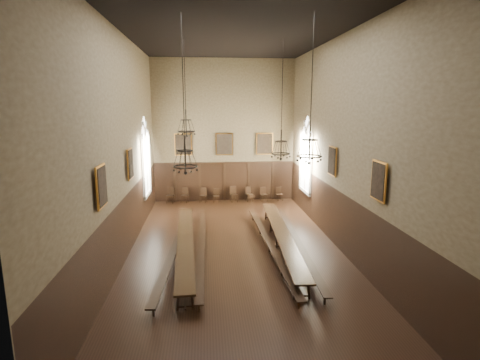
{
  "coord_description": "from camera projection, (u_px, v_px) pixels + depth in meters",
  "views": [
    {
      "loc": [
        -1.22,
        -14.93,
        6.09
      ],
      "look_at": [
        0.32,
        1.5,
        2.82
      ],
      "focal_mm": 28.0,
      "sensor_mm": 36.0,
      "label": 1
    }
  ],
  "objects": [
    {
      "name": "floor",
      "position": [
        236.0,
        252.0,
        15.88
      ],
      "size": [
        9.0,
        18.0,
        0.02
      ],
      "primitive_type": "cube",
      "color": "black",
      "rests_on": "ground"
    },
    {
      "name": "ceiling",
      "position": [
        235.0,
        27.0,
        14.13
      ],
      "size": [
        9.0,
        18.0,
        0.02
      ],
      "primitive_type": "cube",
      "color": "black",
      "rests_on": "ground"
    },
    {
      "name": "wall_back",
      "position": [
        224.0,
        131.0,
        23.8
      ],
      "size": [
        9.0,
        0.02,
        9.0
      ],
      "primitive_type": "cube",
      "color": "#766649",
      "rests_on": "ground"
    },
    {
      "name": "wall_front",
      "position": [
        280.0,
        204.0,
        6.21
      ],
      "size": [
        9.0,
        0.02,
        9.0
      ],
      "primitive_type": "cube",
      "color": "#766649",
      "rests_on": "ground"
    },
    {
      "name": "wall_left",
      "position": [
        121.0,
        147.0,
        14.59
      ],
      "size": [
        0.02,
        18.0,
        9.0
      ],
      "primitive_type": "cube",
      "color": "#766649",
      "rests_on": "ground"
    },
    {
      "name": "wall_right",
      "position": [
        344.0,
        145.0,
        15.42
      ],
      "size": [
        0.02,
        18.0,
        9.0
      ],
      "primitive_type": "cube",
      "color": "#766649",
      "rests_on": "ground"
    },
    {
      "name": "wainscot_panelling",
      "position": [
        236.0,
        224.0,
        15.64
      ],
      "size": [
        9.0,
        18.0,
        2.5
      ],
      "primitive_type": null,
      "color": "black",
      "rests_on": "floor"
    },
    {
      "name": "table_left",
      "position": [
        186.0,
        248.0,
        15.39
      ],
      "size": [
        1.08,
        9.35,
        0.73
      ],
      "rotation": [
        0.0,
        0.0,
        0.05
      ],
      "color": "black",
      "rests_on": "floor"
    },
    {
      "name": "table_right",
      "position": [
        282.0,
        241.0,
        16.16
      ],
      "size": [
        1.19,
        9.6,
        0.75
      ],
      "rotation": [
        0.0,
        0.0,
        -0.05
      ],
      "color": "black",
      "rests_on": "floor"
    },
    {
      "name": "bench_left_outer",
      "position": [
        176.0,
        247.0,
        15.66
      ],
      "size": [
        1.02,
        10.37,
        0.47
      ],
      "rotation": [
        0.0,
        0.0,
        -0.07
      ],
      "color": "black",
      "rests_on": "floor"
    },
    {
      "name": "bench_left_inner",
      "position": [
        202.0,
        247.0,
        15.67
      ],
      "size": [
        0.39,
        9.88,
        0.44
      ],
      "rotation": [
        0.0,
        0.0,
        -0.01
      ],
      "color": "black",
      "rests_on": "floor"
    },
    {
      "name": "bench_right_inner",
      "position": [
        269.0,
        246.0,
        15.8
      ],
      "size": [
        0.56,
        9.86,
        0.44
      ],
      "rotation": [
        0.0,
        0.0,
        0.03
      ],
      "color": "black",
      "rests_on": "floor"
    },
    {
      "name": "bench_right_outer",
      "position": [
        297.0,
        244.0,
        16.03
      ],
      "size": [
        0.81,
        9.76,
        0.44
      ],
      "rotation": [
        0.0,
        0.0,
        -0.05
      ],
      "color": "black",
      "rests_on": "floor"
    },
    {
      "name": "chair_0",
      "position": [
        170.0,
        198.0,
        23.89
      ],
      "size": [
        0.53,
        0.53,
        1.01
      ],
      "rotation": [
        0.0,
        0.0,
        -0.21
      ],
      "color": "black",
      "rests_on": "floor"
    },
    {
      "name": "chair_1",
      "position": [
        185.0,
        198.0,
        23.97
      ],
      "size": [
        0.53,
        0.53,
        0.96
      ],
      "rotation": [
        0.0,
        0.0,
        -0.29
      ],
      "color": "black",
      "rests_on": "floor"
    },
    {
      "name": "chair_2",
      "position": [
        203.0,
        198.0,
        24.02
      ],
      "size": [
        0.5,
        0.5,
        0.93
      ],
      "rotation": [
        0.0,
        0.0,
        -0.25
      ],
      "color": "black",
      "rests_on": "floor"
    },
    {
      "name": "chair_3",
      "position": [
        216.0,
        198.0,
        24.05
      ],
      "size": [
        0.4,
        0.4,
        0.86
      ],
      "rotation": [
        0.0,
        0.0,
        -0.05
      ],
      "color": "black",
      "rests_on": "floor"
    },
    {
      "name": "chair_4",
      "position": [
        234.0,
        197.0,
        24.16
      ],
      "size": [
        0.53,
        0.53,
        0.99
      ],
      "rotation": [
        0.0,
        0.0,
        0.24
      ],
      "color": "black",
      "rests_on": "floor"
    },
    {
      "name": "chair_5",
      "position": [
        249.0,
        197.0,
        24.34
      ],
      "size": [
        0.52,
        0.52,
        0.94
      ],
      "rotation": [
        0.0,
        0.0,
        0.31
      ],
      "color": "black",
      "rests_on": "floor"
    },
    {
      "name": "chair_6",
      "position": [
        264.0,
        197.0,
        24.35
      ],
      "size": [
        0.45,
        0.45,
        0.9
      ],
      "rotation": [
        0.0,
        0.0,
        0.16
      ],
      "color": "black",
      "rests_on": "floor"
    },
    {
      "name": "chair_7",
      "position": [
        279.0,
        196.0,
        24.52
      ],
      "size": [
        0.46,
        0.46,
        0.87
      ],
      "rotation": [
        0.0,
        0.0,
        0.22
      ],
      "color": "black",
      "rests_on": "floor"
    },
    {
      "name": "chandelier_back_left",
      "position": [
        186.0,
        125.0,
        17.2
      ],
      "size": [
        0.81,
        0.81,
        4.21
      ],
      "color": "black",
      "rests_on": "ceiling"
    },
    {
      "name": "chandelier_back_right",
      "position": [
        281.0,
        147.0,
        17.33
      ],
      "size": [
        0.9,
        0.9,
        5.25
      ],
      "color": "black",
      "rests_on": "ceiling"
    },
    {
      "name": "chandelier_front_left",
      "position": [
        185.0,
        157.0,
        12.72
      ],
      "size": [
        0.84,
        0.84,
        5.09
      ],
      "color": "black",
      "rests_on": "ceiling"
    },
    {
      "name": "chandelier_front_right",
      "position": [
        310.0,
        147.0,
        12.5
      ],
      "size": [
        0.85,
        0.85,
        4.72
      ],
      "color": "black",
      "rests_on": "ceiling"
    },
    {
      "name": "portrait_back_0",
      "position": [
        183.0,
        145.0,
        23.6
      ],
      "size": [
        1.1,
        0.12,
        1.4
      ],
      "color": "#C98630",
      "rests_on": "wall_back"
    },
    {
      "name": "portrait_back_1",
      "position": [
        224.0,
        144.0,
        23.83
      ],
      "size": [
        1.1,
        0.12,
        1.4
      ],
      "color": "#C98630",
      "rests_on": "wall_back"
    },
    {
      "name": "portrait_back_2",
      "position": [
        265.0,
        144.0,
        24.07
      ],
      "size": [
        1.1,
        0.12,
        1.4
      ],
      "color": "#C98630",
      "rests_on": "wall_back"
    },
    {
      "name": "portrait_left_0",
      "position": [
        130.0,
        164.0,
        15.74
      ],
      "size": [
        0.12,
        1.0,
        1.3
      ],
      "color": "#C98630",
      "rests_on": "wall_left"
    },
    {
      "name": "portrait_left_1",
      "position": [
        101.0,
        186.0,
        11.34
      ],
      "size": [
        0.12,
        1.0,
        1.3
      ],
      "color": "#C98630",
      "rests_on": "wall_left"
    },
    {
      "name": "portrait_right_0",
      "position": [
        332.0,
        161.0,
        16.54
      ],
      "size": [
        0.12,
        1.0,
        1.3
      ],
      "color": "#C98630",
      "rests_on": "wall_right"
    },
    {
      "name": "portrait_right_1",
      "position": [
        379.0,
        181.0,
        12.14
      ],
      "size": [
        0.12,
        1.0,
        1.3
      ],
      "color": "#C98630",
      "rests_on": "wall_right"
    },
    {
      "name": "window_right",
      "position": [
        306.0,
        155.0,
        21.0
      ],
      "size": [
        0.2,
        2.2,
        4.6
      ],
      "primitive_type": null,
      "color": "white",
      "rests_on": "wall_right"
    },
    {
      "name": "window_left",
      "position": [
        146.0,
        157.0,
        20.19
      ],
      "size": [
        0.2,
        2.2,
        4.6
      ],
      "primitive_type": null,
      "color": "white",
      "rests_on": "wall_left"
    }
  ]
}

